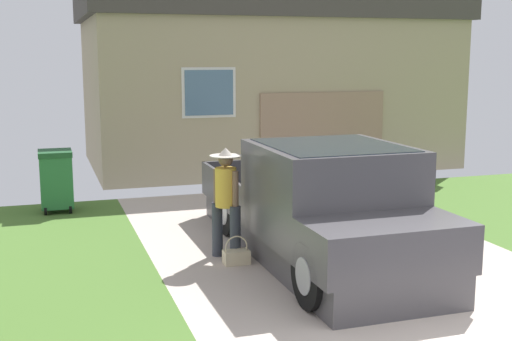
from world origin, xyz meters
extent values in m
cube|color=#BEAFA1|center=(0.00, 4.50, -0.03)|extent=(5.20, 9.00, 0.06)
cube|color=#48464A|center=(-0.28, 4.36, 0.21)|extent=(1.82, 5.53, 0.42)
cube|color=#48464A|center=(-0.28, 3.66, 1.06)|extent=(1.95, 2.09, 1.28)
cube|color=#1E2833|center=(-0.28, 3.66, 1.44)|extent=(1.71, 1.92, 0.54)
cube|color=#48464A|center=(-0.27, 2.11, 0.71)|extent=(1.94, 1.03, 0.59)
cube|color=black|center=(-0.29, 5.91, 0.45)|extent=(1.95, 2.44, 0.06)
cube|color=#48464A|center=(0.64, 5.91, 0.71)|extent=(0.08, 2.43, 0.57)
cube|color=#48464A|center=(-1.23, 5.90, 0.71)|extent=(0.08, 2.43, 0.57)
cube|color=#48464A|center=(-0.30, 7.09, 0.71)|extent=(1.93, 0.07, 0.57)
cube|color=black|center=(0.79, 2.94, 1.34)|extent=(0.10, 0.18, 0.20)
cylinder|color=black|center=(0.57, 2.27, 0.40)|extent=(0.27, 0.80, 0.80)
cylinder|color=#9E9EA3|center=(0.57, 2.27, 0.40)|extent=(0.28, 0.44, 0.44)
cylinder|color=black|center=(-1.11, 2.26, 0.40)|extent=(0.27, 0.80, 0.80)
cylinder|color=#9E9EA3|center=(-1.11, 2.26, 0.40)|extent=(0.28, 0.44, 0.44)
cylinder|color=black|center=(0.55, 5.67, 0.40)|extent=(0.27, 0.80, 0.80)
cylinder|color=#9E9EA3|center=(0.55, 5.67, 0.40)|extent=(0.28, 0.44, 0.44)
cylinder|color=black|center=(-1.13, 5.66, 0.40)|extent=(0.27, 0.80, 0.80)
cylinder|color=#9E9EA3|center=(-1.13, 5.66, 0.40)|extent=(0.28, 0.44, 0.44)
cylinder|color=#333842|center=(-1.64, 4.60, 0.40)|extent=(0.16, 0.16, 0.79)
cylinder|color=#333842|center=(-1.45, 4.31, 0.40)|extent=(0.16, 0.16, 0.79)
cylinder|color=gold|center=(-1.55, 4.45, 1.04)|extent=(0.30, 0.30, 0.56)
cylinder|color=brown|center=(-1.64, 4.60, 1.00)|extent=(0.09, 0.09, 0.60)
cylinder|color=brown|center=(-1.45, 4.30, 1.00)|extent=(0.09, 0.09, 0.60)
sphere|color=brown|center=(-1.55, 4.45, 1.45)|extent=(0.21, 0.21, 0.21)
cylinder|color=#BCB2A3|center=(-1.55, 4.45, 1.50)|extent=(0.46, 0.46, 0.01)
cone|color=#BCB2A3|center=(-1.55, 4.45, 1.56)|extent=(0.22, 0.22, 0.12)
cube|color=beige|center=(-1.48, 4.14, 0.10)|extent=(0.36, 0.22, 0.19)
torus|color=beige|center=(-1.48, 4.14, 0.24)|extent=(0.33, 0.02, 0.33)
cube|color=tan|center=(1.79, 12.68, 1.88)|extent=(9.16, 5.32, 3.77)
cube|color=#423D38|center=(1.79, 12.68, 4.15)|extent=(9.53, 5.53, 0.78)
cube|color=#93755B|center=(2.36, 9.99, 1.02)|extent=(3.14, 0.06, 2.03)
cube|color=slate|center=(-0.40, 9.99, 2.07)|extent=(1.10, 0.05, 1.00)
cube|color=silver|center=(-0.40, 10.00, 2.07)|extent=(1.23, 0.02, 1.12)
cube|color=#286B38|center=(-3.79, 8.28, 0.57)|extent=(0.58, 0.68, 0.96)
cube|color=#1C4A27|center=(-3.79, 8.28, 1.10)|extent=(0.60, 0.71, 0.10)
cylinder|color=black|center=(-4.01, 8.01, 0.09)|extent=(0.05, 0.18, 0.18)
cylinder|color=black|center=(-3.57, 8.01, 0.09)|extent=(0.05, 0.18, 0.18)
camera|label=1|loc=(-4.01, -4.56, 2.91)|focal=46.94mm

